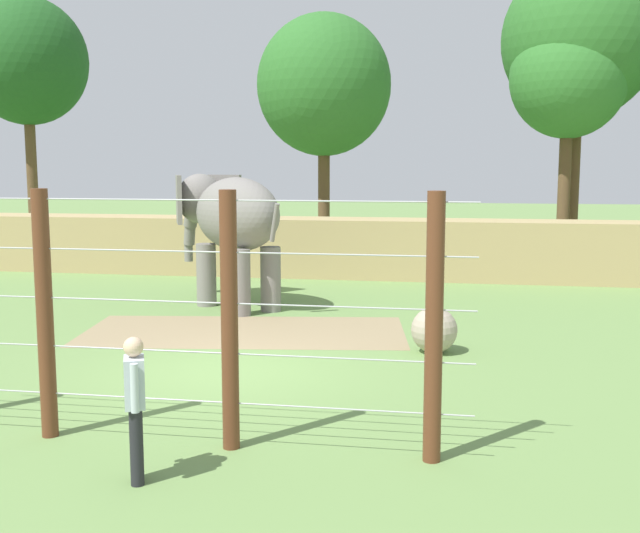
# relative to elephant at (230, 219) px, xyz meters

# --- Properties ---
(ground_plane) EXTENTS (120.00, 120.00, 0.00)m
(ground_plane) POSITION_rel_elephant_xyz_m (1.69, -5.94, -2.19)
(ground_plane) COLOR #6B8E4C
(dirt_patch) EXTENTS (7.21, 4.17, 0.01)m
(dirt_patch) POSITION_rel_elephant_xyz_m (1.13, -2.79, -2.19)
(dirt_patch) COLOR #937F5B
(dirt_patch) RESTS_ON ground
(embankment_wall) EXTENTS (36.00, 1.80, 1.84)m
(embankment_wall) POSITION_rel_elephant_xyz_m (1.69, 5.72, -1.27)
(embankment_wall) COLOR tan
(embankment_wall) RESTS_ON ground
(elephant) EXTENTS (3.80, 3.64, 3.31)m
(elephant) POSITION_rel_elephant_xyz_m (0.00, 0.00, 0.00)
(elephant) COLOR gray
(elephant) RESTS_ON ground
(enrichment_ball) EXTENTS (0.87, 0.87, 0.87)m
(enrichment_ball) POSITION_rel_elephant_xyz_m (5.17, -3.98, -1.75)
(enrichment_ball) COLOR tan
(enrichment_ball) RESTS_ON ground
(cable_fence) EXTENTS (8.21, 0.21, 3.25)m
(cable_fence) POSITION_rel_elephant_xyz_m (1.63, -9.42, -0.56)
(cable_fence) COLOR brown
(cable_fence) RESTS_ON ground
(zookeeper) EXTENTS (0.37, 0.56, 1.67)m
(zookeeper) POSITION_rel_elephant_xyz_m (2.06, -10.63, -1.27)
(zookeeper) COLOR #232328
(zookeeper) RESTS_ON ground
(tree_far_left) EXTENTS (4.95, 4.95, 9.05)m
(tree_far_left) POSITION_rel_elephant_xyz_m (0.64, 10.20, 4.23)
(tree_far_left) COLOR brown
(tree_far_left) RESTS_ON ground
(tree_left_of_centre) EXTENTS (4.10, 4.10, 8.75)m
(tree_left_of_centre) POSITION_rel_elephant_xyz_m (9.34, 10.34, 4.35)
(tree_left_of_centre) COLOR brown
(tree_left_of_centre) RESTS_ON ground
(tree_behind_wall) EXTENTS (5.01, 5.01, 10.45)m
(tree_behind_wall) POSITION_rel_elephant_xyz_m (-12.18, 11.78, 5.58)
(tree_behind_wall) COLOR brown
(tree_behind_wall) RESTS_ON ground
(tree_right_of_centre) EXTENTS (5.49, 5.49, 10.85)m
(tree_right_of_centre) POSITION_rel_elephant_xyz_m (9.75, 11.09, 5.75)
(tree_right_of_centre) COLOR brown
(tree_right_of_centre) RESTS_ON ground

